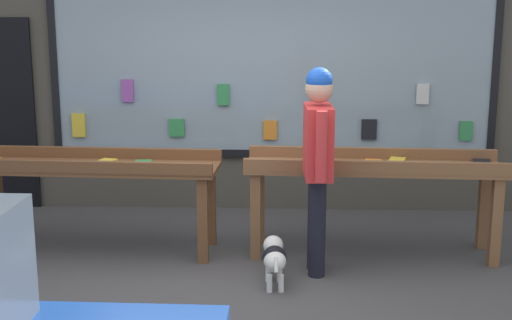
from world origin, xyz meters
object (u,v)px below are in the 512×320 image
object	(u,v)px
person_browsing	(318,154)
small_dog	(274,257)
display_table_right	(373,175)
display_table_left	(93,174)

from	to	relation	value
person_browsing	small_dog	xyz separation A→B (m)	(-0.35, -0.30, -0.79)
display_table_right	person_browsing	distance (m)	0.78
display_table_left	small_dog	bearing A→B (deg)	-25.46
display_table_right	small_dog	world-z (taller)	display_table_right
display_table_left	display_table_right	size ratio (longest dim) A/B	1.00
display_table_right	display_table_left	bearing A→B (deg)	-179.97
display_table_right	small_dog	xyz separation A→B (m)	(-0.87, -0.79, -0.50)
small_dog	person_browsing	bearing A→B (deg)	-53.30
display_table_left	person_browsing	xyz separation A→B (m)	(2.02, -0.49, 0.30)
display_table_left	person_browsing	size ratio (longest dim) A/B	1.33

